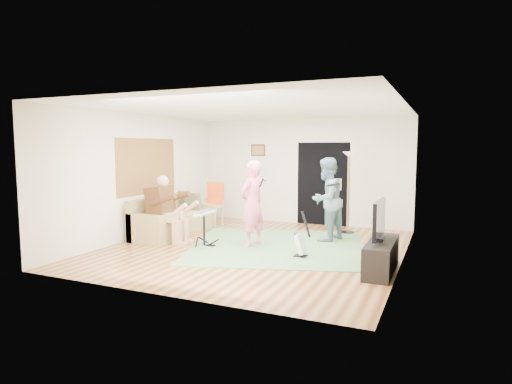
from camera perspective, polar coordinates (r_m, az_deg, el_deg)
floor at (r=8.52m, az=-0.09°, el=-7.43°), size 6.00×6.00×0.00m
walls at (r=8.31m, az=-0.09°, el=1.65°), size 5.50×6.00×2.70m
ceiling at (r=8.32m, az=-0.09°, el=10.96°), size 6.00×6.00×0.00m
window_blinds at (r=9.90m, az=-14.29°, el=3.33°), size 0.00×2.05×2.05m
doorway at (r=10.97m, az=8.93°, el=1.07°), size 2.10×0.00×2.10m
picture_frame at (r=11.53m, az=0.28°, el=5.60°), size 0.42×0.03×0.32m
area_rug at (r=8.63m, az=3.03°, el=-7.22°), size 4.23×4.17×0.02m
sofa at (r=9.90m, az=-11.46°, el=-3.96°), size 0.88×2.14×0.86m
drummer at (r=9.09m, az=-11.65°, el=-3.21°), size 0.91×0.51×1.40m
drum_kit at (r=8.66m, az=-6.93°, el=-5.12°), size 0.39×0.70×0.72m
singer at (r=8.53m, az=-0.51°, el=-1.55°), size 0.57×0.72×1.72m
microphone at (r=8.40m, az=0.73°, el=1.24°), size 0.06×0.06×0.24m
guitarist at (r=9.12m, az=9.37°, el=-1.00°), size 0.92×1.03×1.76m
guitar_held at (r=9.04m, az=10.64°, el=0.94°), size 0.24×0.61×0.26m
guitar_spare at (r=7.80m, az=6.03°, el=-6.91°), size 0.30×0.27×0.85m
torchiere_lamp at (r=9.99m, az=12.22°, el=1.89°), size 0.34×0.34×1.88m
dining_chair at (r=10.85m, az=-5.83°, el=-2.44°), size 0.47×0.49×1.10m
tv_cabinet at (r=7.16m, az=16.37°, el=-8.22°), size 0.40×1.40×0.50m
television at (r=7.05m, az=16.11°, el=-3.46°), size 0.06×1.00×0.59m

